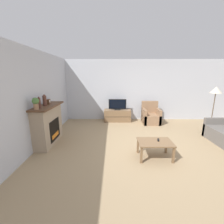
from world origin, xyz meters
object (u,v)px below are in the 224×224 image
at_px(mantel_vase_centre_left, 45,100).
at_px(tv, 117,105).
at_px(potted_plant, 36,103).
at_px(coffee_table, 155,144).
at_px(armchair, 151,116).
at_px(fireplace, 48,124).
at_px(mantel_vase_left, 39,103).
at_px(tv_stand, 117,115).
at_px(floor_lamp, 216,92).
at_px(remote, 158,140).
at_px(mantel_clock, 49,102).

relative_size(mantel_vase_centre_left, tv, 0.42).
distance_m(potted_plant, coffee_table, 3.10).
xyz_separation_m(mantel_vase_centre_left, armchair, (3.53, 2.12, -1.02)).
height_order(fireplace, tv, fireplace).
xyz_separation_m(fireplace, mantel_vase_left, (0.02, -0.42, 0.72)).
xyz_separation_m(potted_plant, tv_stand, (2.10, 2.90, -1.08)).
xyz_separation_m(coffee_table, floor_lamp, (2.49, 1.77, 1.08)).
relative_size(tv_stand, armchair, 1.28).
bearing_deg(mantel_vase_centre_left, remote, -12.03).
bearing_deg(coffee_table, remote, 38.88).
distance_m(mantel_clock, tv_stand, 3.17).
bearing_deg(tv_stand, mantel_vase_left, -127.73).
height_order(tv, floor_lamp, floor_lamp).
bearing_deg(tv_stand, fireplace, -132.72).
relative_size(mantel_vase_left, floor_lamp, 0.18).
distance_m(mantel_vase_left, armchair, 4.41).
bearing_deg(mantel_clock, tv_stand, 45.70).
height_order(mantel_clock, floor_lamp, floor_lamp).
relative_size(mantel_vase_left, coffee_table, 0.36).
bearing_deg(remote, tv, 120.76).
height_order(tv, coffee_table, tv).
height_order(fireplace, remote, fireplace).
relative_size(mantel_vase_centre_left, remote, 2.07).
bearing_deg(armchair, potted_plant, -143.46).
height_order(fireplace, coffee_table, fireplace).
bearing_deg(floor_lamp, mantel_vase_left, -165.88).
xyz_separation_m(mantel_clock, potted_plant, (-0.00, -0.74, 0.10)).
xyz_separation_m(mantel_vase_left, armchair, (3.53, 2.44, -1.02)).
height_order(mantel_clock, remote, mantel_clock).
bearing_deg(mantel_vase_left, remote, -6.20).
relative_size(mantel_vase_left, mantel_vase_centre_left, 0.93).
bearing_deg(fireplace, mantel_vase_left, -87.71).
xyz_separation_m(tv, remote, (0.93, -3.05, -0.30)).
bearing_deg(mantel_clock, floor_lamp, 8.41).
distance_m(mantel_vase_centre_left, tv, 3.24).
relative_size(potted_plant, armchair, 0.33).
bearing_deg(mantel_vase_centre_left, armchair, 31.02).
height_order(fireplace, mantel_vase_left, mantel_vase_left).
height_order(coffee_table, floor_lamp, floor_lamp).
height_order(mantel_clock, tv, mantel_clock).
height_order(tv_stand, remote, tv_stand).
height_order(mantel_vase_left, tv, mantel_vase_left).
height_order(tv_stand, coffee_table, tv_stand).
bearing_deg(mantel_clock, mantel_vase_left, -90.08).
bearing_deg(tv, armchair, -11.01).
bearing_deg(potted_plant, tv_stand, 54.00).
bearing_deg(mantel_clock, potted_plant, -90.06).
bearing_deg(mantel_vase_left, floor_lamp, 14.12).
distance_m(tv, armchair, 1.52).
relative_size(potted_plant, remote, 1.95).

